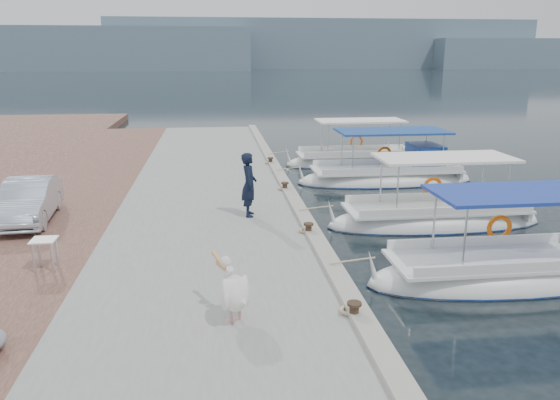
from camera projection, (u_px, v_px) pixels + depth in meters
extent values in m
plane|color=black|center=(332.00, 271.00, 13.83)|extent=(400.00, 400.00, 0.00)
cube|color=gray|center=(212.00, 211.00, 18.21)|extent=(6.00, 40.00, 0.50)
cube|color=#9A9789|center=(294.00, 200.00, 18.46)|extent=(0.44, 40.00, 0.12)
cube|color=brown|center=(57.00, 217.00, 17.62)|extent=(4.00, 40.00, 0.50)
cube|color=slate|center=(43.00, 49.00, 187.12)|extent=(140.00, 40.00, 14.00)
cube|color=slate|center=(319.00, 45.00, 217.57)|extent=(160.00, 40.00, 18.00)
ellipsoid|color=white|center=(506.00, 278.00, 13.27)|extent=(6.97, 2.23, 1.30)
ellipsoid|color=navy|center=(506.00, 279.00, 13.27)|extent=(7.00, 2.28, 0.22)
cube|color=white|center=(508.00, 259.00, 13.14)|extent=(5.71, 1.92, 0.08)
cube|color=#1E3899|center=(523.00, 193.00, 12.74)|extent=(4.18, 2.05, 0.08)
cylinder|color=silver|center=(465.00, 242.00, 11.95)|extent=(0.05, 0.05, 1.60)
torus|color=orange|center=(499.00, 228.00, 14.08)|extent=(0.68, 0.12, 0.68)
ellipsoid|color=white|center=(434.00, 223.00, 17.63)|extent=(7.06, 2.19, 1.30)
ellipsoid|color=navy|center=(434.00, 224.00, 17.63)|extent=(7.10, 2.23, 0.22)
cube|color=white|center=(436.00, 208.00, 17.50)|extent=(5.79, 1.88, 0.08)
cube|color=white|center=(445.00, 158.00, 17.09)|extent=(4.24, 2.01, 0.08)
cylinder|color=silver|center=(397.00, 192.00, 16.31)|extent=(0.05, 0.05, 1.60)
torus|color=orange|center=(433.00, 187.00, 18.41)|extent=(0.68, 0.12, 0.68)
ellipsoid|color=white|center=(385.00, 181.00, 23.54)|extent=(7.65, 2.54, 1.30)
ellipsoid|color=navy|center=(385.00, 181.00, 23.54)|extent=(7.69, 2.59, 0.22)
cube|color=white|center=(386.00, 169.00, 23.41)|extent=(6.28, 2.18, 0.08)
cube|color=navy|center=(392.00, 131.00, 23.01)|extent=(4.59, 2.34, 0.08)
cylinder|color=silver|center=(353.00, 156.00, 22.08)|extent=(0.05, 0.05, 1.60)
torus|color=orange|center=(384.00, 154.00, 24.48)|extent=(0.68, 0.12, 0.68)
cube|color=navy|center=(425.00, 156.00, 23.47)|extent=(1.20, 1.78, 1.00)
ellipsoid|color=white|center=(355.00, 164.00, 27.19)|extent=(7.02, 2.15, 1.30)
ellipsoid|color=navy|center=(355.00, 164.00, 27.20)|extent=(7.05, 2.19, 0.22)
cube|color=white|center=(356.00, 154.00, 27.06)|extent=(5.75, 1.85, 0.08)
cube|color=white|center=(360.00, 121.00, 26.66)|extent=(4.21, 1.98, 0.08)
cylinder|color=silver|center=(328.00, 141.00, 25.90)|extent=(0.05, 0.05, 1.60)
torus|color=orange|center=(357.00, 142.00, 27.96)|extent=(0.68, 0.12, 0.68)
cylinder|color=black|center=(354.00, 311.00, 10.27)|extent=(0.18, 0.18, 0.30)
cylinder|color=black|center=(354.00, 304.00, 10.23)|extent=(0.28, 0.28, 0.05)
cylinder|color=black|center=(308.00, 229.00, 15.06)|extent=(0.18, 0.18, 0.30)
cylinder|color=black|center=(309.00, 224.00, 15.02)|extent=(0.28, 0.28, 0.05)
cylinder|color=black|center=(285.00, 187.00, 19.86)|extent=(0.18, 0.18, 0.30)
cylinder|color=black|center=(285.00, 183.00, 19.82)|extent=(0.28, 0.28, 0.05)
cylinder|color=black|center=(270.00, 161.00, 24.65)|extent=(0.18, 0.18, 0.30)
cylinder|color=black|center=(270.00, 158.00, 24.61)|extent=(0.28, 0.28, 0.05)
cylinder|color=tan|center=(231.00, 313.00, 10.12)|extent=(0.06, 0.06, 0.35)
cylinder|color=tan|center=(240.00, 311.00, 10.20)|extent=(0.06, 0.06, 0.35)
ellipsoid|color=white|center=(235.00, 293.00, 10.06)|extent=(0.77, 0.95, 0.65)
cylinder|color=white|center=(228.00, 273.00, 10.25)|extent=(0.24, 0.33, 0.35)
sphere|color=white|center=(226.00, 262.00, 10.28)|extent=(0.21, 0.21, 0.21)
cone|color=#EAA566|center=(220.00, 261.00, 10.59)|extent=(0.33, 0.63, 0.25)
imported|color=black|center=(249.00, 185.00, 16.62)|extent=(0.51, 0.74, 1.97)
imported|color=silver|center=(28.00, 201.00, 16.18)|extent=(1.62, 3.88, 1.25)
cylinder|color=silver|center=(34.00, 258.00, 12.37)|extent=(0.06, 0.06, 0.70)
cylinder|color=silver|center=(52.00, 258.00, 12.42)|extent=(0.06, 0.06, 0.70)
cylinder|color=silver|center=(39.00, 252.00, 12.75)|extent=(0.06, 0.06, 0.70)
cylinder|color=silver|center=(57.00, 251.00, 12.80)|extent=(0.06, 0.06, 0.70)
cube|color=white|center=(44.00, 240.00, 12.49)|extent=(0.55, 0.55, 0.03)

